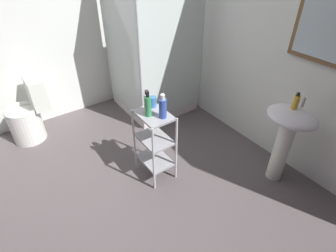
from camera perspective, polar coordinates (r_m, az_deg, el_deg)
The scene contains 13 objects.
ground_plane at distance 2.70m, azimuth -11.51°, elevation -15.60°, with size 4.20×4.20×0.02m, color #554D4E.
wall_back at distance 3.00m, azimuth 20.37°, elevation 17.80°, with size 4.20×0.14×2.50m.
wall_left at distance 3.63m, azimuth -27.51°, elevation 18.90°, with size 0.10×4.20×2.50m, color white.
shower_stall at distance 3.68m, azimuth -3.54°, elevation 9.71°, with size 0.92×0.92×2.00m.
pedestal_sink at distance 2.72m, azimuth 24.03°, elevation -1.13°, with size 0.46×0.37×0.81m.
sink_faucet at distance 2.67m, azimuth 26.90°, elevation 4.61°, with size 0.03×0.03×0.10m, color silver.
toilet at distance 3.59m, azimuth -27.55°, elevation 1.95°, with size 0.37×0.49×0.76m.
storage_cart at distance 2.61m, azimuth -2.87°, elevation -3.03°, with size 0.38×0.28×0.74m.
hand_soap_bottle at distance 2.60m, azimuth 25.61°, elevation 4.67°, with size 0.05×0.05×0.16m.
shampoo_bottle_blue at distance 2.34m, azimuth -1.10°, elevation 3.90°, with size 0.07×0.07×0.23m.
body_wash_bottle_green at distance 2.36m, azimuth -4.27°, elevation 4.34°, with size 0.06×0.06×0.25m.
lotion_bottle_white at distance 2.44m, azimuth -4.48°, elevation 5.10°, with size 0.06×0.06×0.22m.
rinse_cup at distance 2.53m, azimuth -3.30°, elevation 5.19°, with size 0.07×0.07×0.10m, color #3870B2.
Camera 1 is at (1.65, -0.53, 2.07)m, focal length 28.60 mm.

